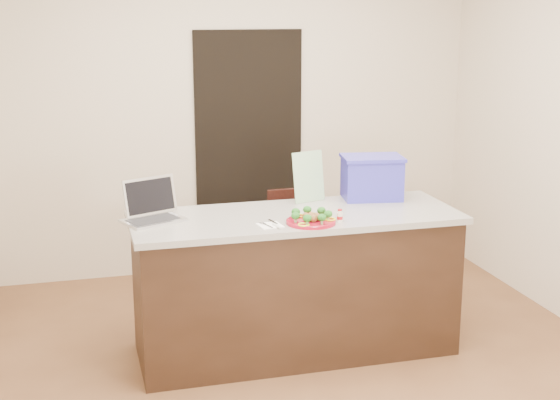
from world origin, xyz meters
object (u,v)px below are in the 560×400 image
object	(u,v)px
yogurt_bottle	(340,216)
laptop	(152,209)
blue_box	(372,177)
chair	(294,238)
island	(295,283)
plate	(311,221)
napkin	(270,225)

from	to	relation	value
yogurt_bottle	laptop	size ratio (longest dim) A/B	0.19
blue_box	laptop	bearing A→B (deg)	-165.70
yogurt_bottle	blue_box	bearing A→B (deg)	50.96
blue_box	yogurt_bottle	bearing A→B (deg)	-120.12
yogurt_bottle	chair	world-z (taller)	yogurt_bottle
blue_box	island	bearing A→B (deg)	-148.35
chair	laptop	bearing A→B (deg)	-147.54
plate	laptop	size ratio (longest dim) A/B	0.72
island	plate	world-z (taller)	plate
blue_box	chair	distance (m)	0.94
chair	island	bearing A→B (deg)	-108.12
island	yogurt_bottle	world-z (taller)	yogurt_bottle
plate	chair	size ratio (longest dim) A/B	0.36
napkin	plate	bearing A→B (deg)	-2.93
yogurt_bottle	chair	xyz separation A→B (m)	(0.05, 1.14, -0.47)
napkin	laptop	bearing A→B (deg)	153.33
island	blue_box	xyz separation A→B (m)	(0.61, 0.25, 0.60)
yogurt_bottle	blue_box	world-z (taller)	blue_box
island	chair	xyz separation A→B (m)	(0.26, 0.90, 0.02)
napkin	laptop	world-z (taller)	laptop
plate	blue_box	world-z (taller)	blue_box
plate	chair	bearing A→B (deg)	78.71
plate	yogurt_bottle	xyz separation A→B (m)	(0.18, -0.01, 0.02)
plate	blue_box	distance (m)	0.77
island	laptop	xyz separation A→B (m)	(-0.88, 0.11, 0.52)
laptop	napkin	bearing A→B (deg)	-49.78
laptop	chair	bearing A→B (deg)	11.66
plate	yogurt_bottle	bearing A→B (deg)	-2.37
island	chair	bearing A→B (deg)	74.19
napkin	island	bearing A→B (deg)	44.61
napkin	yogurt_bottle	world-z (taller)	yogurt_bottle
yogurt_bottle	laptop	xyz separation A→B (m)	(-1.09, 0.35, 0.03)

